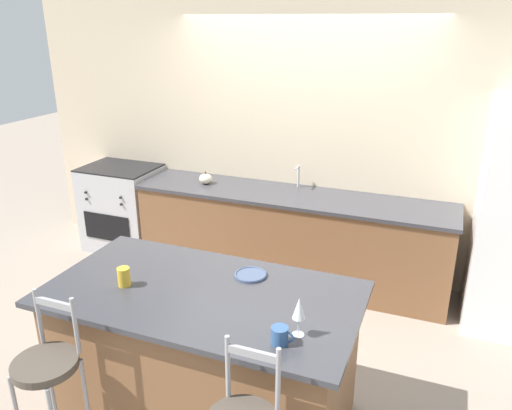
# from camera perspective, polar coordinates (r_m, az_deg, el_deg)

# --- Properties ---
(ground_plane) EXTENTS (18.00, 18.00, 0.00)m
(ground_plane) POSITION_cam_1_polar(r_m,az_deg,el_deg) (4.82, 2.36, -10.19)
(ground_plane) COLOR gray
(wall_back) EXTENTS (6.00, 0.07, 2.70)m
(wall_back) POSITION_cam_1_polar(r_m,az_deg,el_deg) (4.96, 5.40, 7.52)
(wall_back) COLOR beige
(wall_back) RESTS_ON ground_plane
(back_counter) EXTENTS (3.06, 0.71, 0.89)m
(back_counter) POSITION_cam_1_polar(r_m,az_deg,el_deg) (4.94, 3.94, -3.55)
(back_counter) COLOR brown
(back_counter) RESTS_ON ground_plane
(sink_faucet) EXTENTS (0.02, 0.13, 0.22)m
(sink_faucet) POSITION_cam_1_polar(r_m,az_deg,el_deg) (4.92, 4.83, 3.56)
(sink_faucet) COLOR #ADAFB5
(sink_faucet) RESTS_ON back_counter
(kitchen_island) EXTENTS (1.89, 1.01, 0.92)m
(kitchen_island) POSITION_cam_1_polar(r_m,az_deg,el_deg) (3.31, -5.90, -16.67)
(kitchen_island) COLOR brown
(kitchen_island) RESTS_ON ground_plane
(oven_range) EXTENTS (0.79, 0.64, 0.95)m
(oven_range) POSITION_cam_1_polar(r_m,az_deg,el_deg) (5.79, -14.92, -0.27)
(oven_range) COLOR #B7B7BC
(oven_range) RESTS_ON ground_plane
(bar_stool_near) EXTENTS (0.34, 0.34, 1.11)m
(bar_stool_near) POSITION_cam_1_polar(r_m,az_deg,el_deg) (3.05, -22.50, -18.36)
(bar_stool_near) COLOR #99999E
(bar_stool_near) RESTS_ON ground_plane
(dinner_plate) EXTENTS (0.21, 0.21, 0.02)m
(dinner_plate) POSITION_cam_1_polar(r_m,az_deg,el_deg) (3.20, -0.61, -7.95)
(dinner_plate) COLOR #425170
(dinner_plate) RESTS_ON kitchen_island
(wine_glass) EXTENTS (0.07, 0.07, 0.22)m
(wine_glass) POSITION_cam_1_polar(r_m,az_deg,el_deg) (2.59, 4.93, -11.78)
(wine_glass) COLOR white
(wine_glass) RESTS_ON kitchen_island
(coffee_mug) EXTENTS (0.12, 0.09, 0.09)m
(coffee_mug) POSITION_cam_1_polar(r_m,az_deg,el_deg) (2.58, 2.77, -14.68)
(coffee_mug) COLOR #335689
(coffee_mug) RESTS_ON kitchen_island
(tumbler_cup) EXTENTS (0.08, 0.08, 0.12)m
(tumbler_cup) POSITION_cam_1_polar(r_m,az_deg,el_deg) (3.17, -14.86, -7.94)
(tumbler_cup) COLOR gold
(tumbler_cup) RESTS_ON kitchen_island
(pumpkin_decoration) EXTENTS (0.13, 0.13, 0.13)m
(pumpkin_decoration) POSITION_cam_1_polar(r_m,az_deg,el_deg) (5.07, -5.77, 3.01)
(pumpkin_decoration) COLOR beige
(pumpkin_decoration) RESTS_ON back_counter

